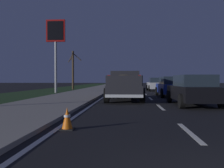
# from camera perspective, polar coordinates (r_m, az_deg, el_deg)

# --- Properties ---
(ground) EXTENTS (144.00, 144.00, 0.00)m
(ground) POSITION_cam_1_polar(r_m,az_deg,el_deg) (29.64, 6.82, -1.53)
(ground) COLOR black
(sidewalk_shoulder) EXTENTS (108.00, 4.00, 0.12)m
(sidewalk_shoulder) POSITION_cam_1_polar(r_m,az_deg,el_deg) (29.89, -4.16, -1.39)
(sidewalk_shoulder) COLOR gray
(sidewalk_shoulder) RESTS_ON ground
(grass_verge) EXTENTS (108.00, 6.00, 0.01)m
(grass_verge) POSITION_cam_1_polar(r_m,az_deg,el_deg) (31.00, -13.35, -1.44)
(grass_verge) COLOR #1E3819
(grass_verge) RESTS_ON ground
(lane_markings) EXTENTS (109.17, 3.54, 0.01)m
(lane_markings) POSITION_cam_1_polar(r_m,az_deg,el_deg) (31.83, 2.11, -1.34)
(lane_markings) COLOR silver
(lane_markings) RESTS_ON ground
(pickup_truck) EXTENTS (5.42, 2.28, 1.87)m
(pickup_truck) POSITION_cam_1_polar(r_m,az_deg,el_deg) (15.60, 3.00, -0.19)
(pickup_truck) COLOR #232328
(pickup_truck) RESTS_ON ground
(sedan_tan) EXTENTS (4.42, 2.06, 1.54)m
(sedan_tan) POSITION_cam_1_polar(r_m,az_deg,el_deg) (35.68, 3.37, 0.16)
(sedan_tan) COLOR #9E845B
(sedan_tan) RESTS_ON ground
(sedan_silver) EXTENTS (4.42, 2.05, 1.54)m
(sedan_silver) POSITION_cam_1_polar(r_m,az_deg,el_deg) (29.49, 10.15, -0.03)
(sedan_silver) COLOR #B2B5BA
(sedan_silver) RESTS_ON ground
(sedan_blue) EXTENTS (4.43, 2.07, 1.54)m
(sedan_blue) POSITION_cam_1_polar(r_m,az_deg,el_deg) (19.60, 13.54, -0.55)
(sedan_blue) COLOR navy
(sedan_blue) RESTS_ON ground
(sedan_black) EXTENTS (4.44, 2.09, 1.54)m
(sedan_black) POSITION_cam_1_polar(r_m,az_deg,el_deg) (13.18, 18.22, -1.32)
(sedan_black) COLOR black
(sedan_black) RESTS_ON ground
(gas_price_sign) EXTENTS (0.27, 1.90, 7.31)m
(gas_price_sign) POSITION_cam_1_polar(r_m,az_deg,el_deg) (25.67, -12.92, 10.40)
(gas_price_sign) COLOR #99999E
(gas_price_sign) RESTS_ON ground
(bare_tree_far) EXTENTS (1.86, 1.98, 5.21)m
(bare_tree_far) POSITION_cam_1_polar(r_m,az_deg,el_deg) (33.77, -9.02, 3.58)
(bare_tree_far) COLOR #423323
(bare_tree_far) RESTS_ON ground
(traffic_cone_near) EXTENTS (0.36, 0.36, 0.58)m
(traffic_cone_near) POSITION_cam_1_polar(r_m,az_deg,el_deg) (6.59, -10.34, -7.93)
(traffic_cone_near) COLOR black
(traffic_cone_near) RESTS_ON ground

